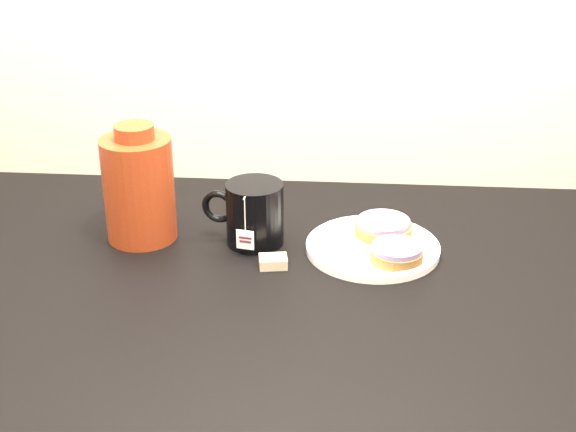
% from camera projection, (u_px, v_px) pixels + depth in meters
% --- Properties ---
extents(table, '(1.40, 0.90, 0.75)m').
position_uv_depth(table, '(281.00, 342.00, 1.25)').
color(table, black).
rests_on(table, ground_plane).
extents(plate, '(0.22, 0.22, 0.02)m').
position_uv_depth(plate, '(373.00, 246.00, 1.35)').
color(plate, white).
rests_on(plate, table).
extents(bagel_back, '(0.11, 0.11, 0.03)m').
position_uv_depth(bagel_back, '(383.00, 227.00, 1.37)').
color(bagel_back, brown).
rests_on(bagel_back, plate).
extents(bagel_front, '(0.12, 0.12, 0.03)m').
position_uv_depth(bagel_front, '(397.00, 253.00, 1.29)').
color(bagel_front, brown).
rests_on(bagel_front, plate).
extents(mug, '(0.15, 0.11, 0.11)m').
position_uv_depth(mug, '(253.00, 213.00, 1.36)').
color(mug, black).
rests_on(mug, table).
extents(teabag_pouch, '(0.05, 0.04, 0.02)m').
position_uv_depth(teabag_pouch, '(273.00, 262.00, 1.30)').
color(teabag_pouch, '#C6B793').
rests_on(teabag_pouch, table).
extents(bagel_package, '(0.13, 0.13, 0.20)m').
position_uv_depth(bagel_package, '(139.00, 187.00, 1.36)').
color(bagel_package, maroon).
rests_on(bagel_package, table).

